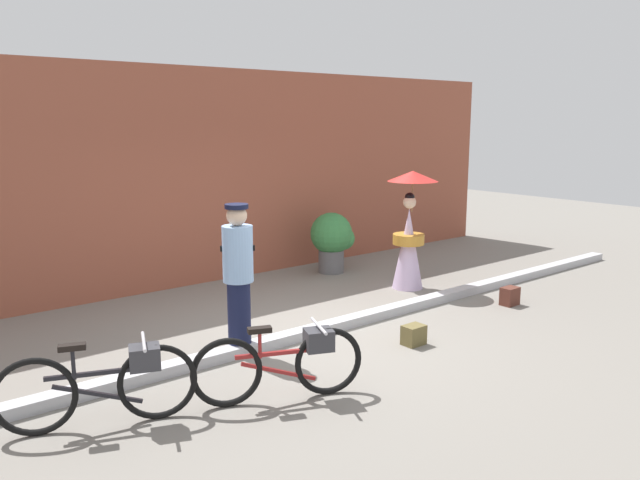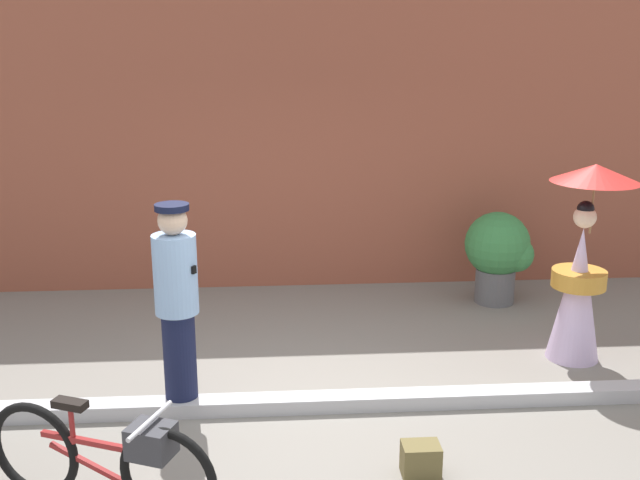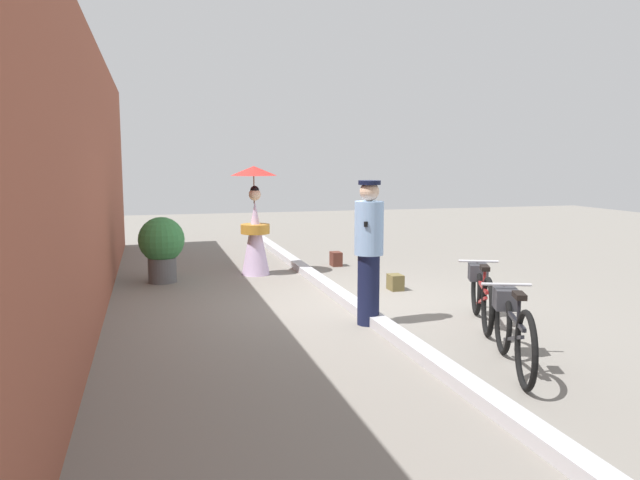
# 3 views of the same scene
# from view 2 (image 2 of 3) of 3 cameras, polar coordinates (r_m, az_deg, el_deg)

# --- Properties ---
(ground_plane) EXTENTS (30.00, 30.00, 0.00)m
(ground_plane) POSITION_cam_2_polar(r_m,az_deg,el_deg) (6.10, -2.12, -13.04)
(ground_plane) COLOR gray
(building_wall) EXTENTS (14.00, 0.40, 3.42)m
(building_wall) POSITION_cam_2_polar(r_m,az_deg,el_deg) (8.76, -3.00, 7.51)
(building_wall) COLOR brown
(building_wall) RESTS_ON ground_plane
(sidewalk_curb) EXTENTS (14.00, 0.20, 0.12)m
(sidewalk_curb) POSITION_cam_2_polar(r_m,az_deg,el_deg) (6.07, -2.12, -12.54)
(sidewalk_curb) COLOR #B2B2B7
(sidewalk_curb) RESTS_ON ground_plane
(bicycle_near_officer) EXTENTS (1.54, 0.72, 0.74)m
(bicycle_near_officer) POSITION_cam_2_polar(r_m,az_deg,el_deg) (4.94, -16.18, -15.94)
(bicycle_near_officer) COLOR black
(bicycle_near_officer) RESTS_ON ground_plane
(person_officer) EXTENTS (0.34, 0.34, 1.70)m
(person_officer) POSITION_cam_2_polar(r_m,az_deg,el_deg) (5.83, -11.04, -4.85)
(person_officer) COLOR #141938
(person_officer) RESTS_ON ground_plane
(person_with_parasol) EXTENTS (0.78, 0.78, 1.84)m
(person_with_parasol) POSITION_cam_2_polar(r_m,az_deg,el_deg) (7.09, 19.65, -1.82)
(person_with_parasol) COLOR silver
(person_with_parasol) RESTS_ON ground_plane
(potted_plant_by_door) EXTENTS (0.74, 0.72, 1.05)m
(potted_plant_by_door) POSITION_cam_2_polar(r_m,az_deg,el_deg) (8.46, 13.74, -0.87)
(potted_plant_by_door) COLOR #59595B
(potted_plant_by_door) RESTS_ON ground_plane
(backpack_on_pavement) EXTENTS (0.26, 0.19, 0.23)m
(backpack_on_pavement) POSITION_cam_2_polar(r_m,az_deg,el_deg) (5.28, 7.84, -16.53)
(backpack_on_pavement) COLOR brown
(backpack_on_pavement) RESTS_ON ground_plane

